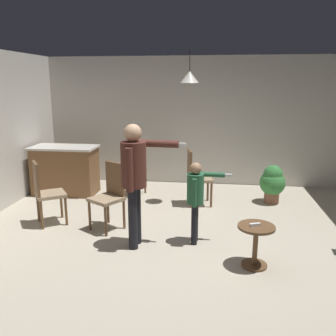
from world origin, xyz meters
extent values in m
plane|color=#B2A893|center=(0.00, 0.00, 0.00)|extent=(7.68, 7.68, 0.00)
cube|color=beige|center=(0.00, 3.20, 1.35)|extent=(6.40, 0.10, 2.70)
cube|color=brown|center=(-2.45, 2.06, 0.45)|extent=(1.20, 0.60, 0.91)
cube|color=beige|center=(-2.45, 2.06, 0.93)|extent=(1.26, 0.66, 0.04)
cylinder|color=brown|center=(0.97, -0.43, 0.51)|extent=(0.44, 0.44, 0.03)
cylinder|color=brown|center=(0.97, -0.43, 0.24)|extent=(0.06, 0.06, 0.49)
cylinder|color=brown|center=(0.97, -0.43, 0.01)|extent=(0.31, 0.31, 0.03)
cylinder|color=black|center=(-0.57, 0.02, 0.42)|extent=(0.12, 0.12, 0.84)
cylinder|color=black|center=(-0.58, -0.16, 0.42)|extent=(0.12, 0.12, 0.84)
cylinder|color=#4C261E|center=(-0.57, -0.07, 1.13)|extent=(0.33, 0.33, 0.59)
sphere|color=tan|center=(-0.57, -0.07, 1.54)|extent=(0.23, 0.23, 0.23)
cylinder|color=#4C261E|center=(-0.28, 0.10, 1.38)|extent=(0.56, 0.13, 0.10)
cube|color=white|center=(0.03, 0.08, 1.38)|extent=(0.13, 0.04, 0.04)
cylinder|color=#4C261E|center=(-0.58, -0.26, 1.10)|extent=(0.10, 0.10, 0.56)
cylinder|color=black|center=(0.22, 0.19, 0.29)|extent=(0.08, 0.08, 0.57)
cylinder|color=black|center=(0.21, 0.07, 0.29)|extent=(0.08, 0.08, 0.57)
cylinder|color=#265938|center=(0.22, 0.13, 0.78)|extent=(0.23, 0.23, 0.41)
sphere|color=#9E7556|center=(0.22, 0.13, 1.06)|extent=(0.16, 0.16, 0.16)
cylinder|color=#265938|center=(0.41, 0.25, 0.95)|extent=(0.38, 0.09, 0.07)
cube|color=white|center=(0.64, 0.24, 0.95)|extent=(0.13, 0.04, 0.04)
cylinder|color=#265938|center=(0.21, 0.00, 0.75)|extent=(0.07, 0.07, 0.38)
cylinder|color=brown|center=(0.00, 1.89, 0.23)|extent=(0.04, 0.04, 0.45)
cylinder|color=brown|center=(0.07, 1.54, 0.23)|extent=(0.04, 0.04, 0.45)
cylinder|color=brown|center=(0.36, 1.96, 0.23)|extent=(0.04, 0.04, 0.45)
cylinder|color=brown|center=(0.43, 1.61, 0.23)|extent=(0.04, 0.04, 0.45)
cube|color=#997F60|center=(0.21, 1.75, 0.47)|extent=(0.49, 0.49, 0.05)
cube|color=brown|center=(0.03, 1.71, 0.75)|extent=(0.11, 0.38, 0.50)
cylinder|color=brown|center=(-0.89, 2.28, 0.23)|extent=(0.04, 0.04, 0.45)
cylinder|color=brown|center=(-1.24, 2.35, 0.23)|extent=(0.04, 0.04, 0.45)
cylinder|color=brown|center=(-0.96, 1.93, 0.23)|extent=(0.04, 0.04, 0.45)
cylinder|color=brown|center=(-1.32, 2.00, 0.23)|extent=(0.04, 0.04, 0.45)
cube|color=#7F664C|center=(-1.10, 2.14, 0.47)|extent=(0.50, 0.50, 0.05)
cube|color=brown|center=(-1.07, 2.33, 0.75)|extent=(0.38, 0.12, 0.50)
cylinder|color=brown|center=(-2.29, 0.58, 0.23)|extent=(0.04, 0.04, 0.45)
cylinder|color=brown|center=(-2.08, 0.29, 0.23)|extent=(0.04, 0.04, 0.45)
cylinder|color=brown|center=(-1.99, 0.79, 0.23)|extent=(0.04, 0.04, 0.45)
cylinder|color=brown|center=(-1.79, 0.49, 0.23)|extent=(0.04, 0.04, 0.45)
cube|color=#997F60|center=(-2.04, 0.54, 0.47)|extent=(0.58, 0.58, 0.05)
cube|color=brown|center=(-2.19, 0.43, 0.75)|extent=(0.25, 0.33, 0.50)
cylinder|color=brown|center=(-0.87, 0.48, 0.23)|extent=(0.04, 0.04, 0.45)
cylinder|color=brown|center=(-1.17, 0.67, 0.23)|extent=(0.04, 0.04, 0.45)
cylinder|color=brown|center=(-1.06, 0.17, 0.23)|extent=(0.04, 0.04, 0.45)
cylinder|color=brown|center=(-1.36, 0.36, 0.23)|extent=(0.04, 0.04, 0.45)
cube|color=#997F60|center=(-1.11, 0.42, 0.47)|extent=(0.58, 0.58, 0.05)
cube|color=brown|center=(-1.01, 0.58, 0.75)|extent=(0.34, 0.23, 0.50)
cylinder|color=brown|center=(1.53, 2.01, 0.11)|extent=(0.27, 0.27, 0.21)
sphere|color=#387F3D|center=(1.53, 2.01, 0.37)|extent=(0.46, 0.46, 0.46)
sphere|color=#387F3D|center=(1.53, 2.01, 0.53)|extent=(0.35, 0.35, 0.35)
cube|color=white|center=(0.95, -0.45, 0.54)|extent=(0.13, 0.08, 0.04)
cone|color=silver|center=(0.00, 1.80, 2.25)|extent=(0.32, 0.32, 0.20)
cylinder|color=black|center=(0.00, 1.80, 2.52)|extent=(0.01, 0.01, 0.36)
camera|label=1|loc=(0.45, -4.44, 2.15)|focal=38.09mm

